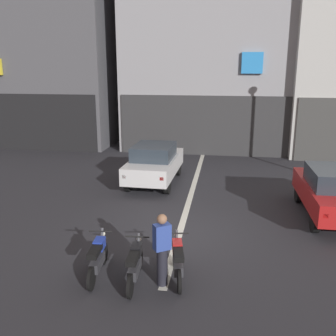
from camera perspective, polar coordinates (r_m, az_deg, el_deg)
ground_plane at (r=11.28m, az=1.75°, el=-9.65°), size 120.00×120.00×0.00m
lane_centre_line at (r=16.89m, az=4.29°, el=-1.19°), size 0.20×18.00×0.01m
building_mid_block at (r=24.91m, az=6.36°, el=17.82°), size 9.48×9.07×11.94m
car_white_crossing_near at (r=15.63m, az=-2.02°, el=0.86°), size 1.89×4.15×1.64m
car_red_parked_kerbside at (r=13.13m, az=23.49°, el=-3.18°), size 1.81×4.12×1.64m
motorcycle_blue_row_leftmost at (r=9.12m, az=-10.47°, el=-13.02°), size 0.55×1.67×0.98m
motorcycle_black_row_left_mid at (r=8.75m, az=-4.95°, el=-14.08°), size 0.55×1.67×0.98m
motorcycle_red_row_centre at (r=8.88m, az=1.45°, el=-13.56°), size 0.55×1.65×0.98m
person_by_motorcycles at (r=8.46m, az=-0.89°, el=-12.08°), size 0.42×0.38×1.67m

